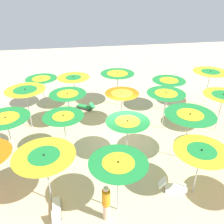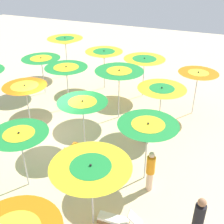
% 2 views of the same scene
% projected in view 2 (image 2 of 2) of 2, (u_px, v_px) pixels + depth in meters
% --- Properties ---
extents(ground, '(43.16, 43.16, 0.04)m').
position_uv_depth(ground, '(58.00, 136.00, 12.84)').
color(ground, beige).
extents(beach_umbrella_0, '(2.27, 2.27, 2.56)m').
position_uv_depth(beach_umbrella_0, '(65.00, 41.00, 17.98)').
color(beach_umbrella_0, '#B2B2B7').
rests_on(beach_umbrella_0, ground).
extents(beach_umbrella_1, '(2.15, 2.15, 2.18)m').
position_uv_depth(beach_umbrella_1, '(41.00, 61.00, 15.79)').
color(beach_umbrella_1, '#B2B2B7').
rests_on(beach_umbrella_1, ground).
extents(beach_umbrella_5, '(2.18, 2.18, 2.36)m').
position_uv_depth(beach_umbrella_5, '(104.00, 55.00, 16.31)').
color(beach_umbrella_5, '#B2B2B7').
rests_on(beach_umbrella_5, ground).
extents(beach_umbrella_6, '(2.16, 2.16, 2.35)m').
position_uv_depth(beach_umbrella_6, '(66.00, 71.00, 14.15)').
color(beach_umbrella_6, '#B2B2B7').
rests_on(beach_umbrella_6, ground).
extents(beach_umbrella_7, '(1.97, 1.97, 2.18)m').
position_uv_depth(beach_umbrella_7, '(25.00, 89.00, 12.57)').
color(beach_umbrella_7, '#B2B2B7').
rests_on(beach_umbrella_7, ground).
extents(beach_umbrella_10, '(2.28, 2.28, 2.29)m').
position_uv_depth(beach_umbrella_10, '(144.00, 62.00, 15.40)').
color(beach_umbrella_10, '#B2B2B7').
rests_on(beach_umbrella_10, ground).
extents(beach_umbrella_11, '(2.29, 2.29, 2.56)m').
position_uv_depth(beach_umbrella_11, '(119.00, 74.00, 13.15)').
color(beach_umbrella_11, '#B2B2B7').
rests_on(beach_umbrella_11, ground).
extents(beach_umbrella_12, '(2.04, 2.04, 2.17)m').
position_uv_depth(beach_umbrella_12, '(83.00, 105.00, 11.28)').
color(beach_umbrella_12, '#B2B2B7').
rests_on(beach_umbrella_12, ground).
extents(beach_umbrella_13, '(1.93, 1.93, 2.27)m').
position_uv_depth(beach_umbrella_13, '(20.00, 139.00, 9.19)').
color(beach_umbrella_13, '#B2B2B7').
rests_on(beach_umbrella_13, ground).
extents(beach_umbrella_15, '(1.93, 1.93, 2.30)m').
position_uv_depth(beach_umbrella_15, '(198.00, 76.00, 13.63)').
color(beach_umbrella_15, '#B2B2B7').
rests_on(beach_umbrella_15, ground).
extents(beach_umbrella_16, '(2.11, 2.11, 2.27)m').
position_uv_depth(beach_umbrella_16, '(162.00, 92.00, 12.15)').
color(beach_umbrella_16, '#B2B2B7').
rests_on(beach_umbrella_16, ground).
extents(beach_umbrella_17, '(2.07, 2.07, 2.40)m').
position_uv_depth(beach_umbrella_17, '(148.00, 129.00, 9.42)').
color(beach_umbrella_17, '#B2B2B7').
rests_on(beach_umbrella_17, ground).
extents(beach_umbrella_18, '(2.27, 2.27, 2.34)m').
position_uv_depth(beach_umbrella_18, '(91.00, 171.00, 7.70)').
color(beach_umbrella_18, '#B2B2B7').
rests_on(beach_umbrella_18, ground).
extents(lounger_1, '(1.22, 0.61, 0.64)m').
position_uv_depth(lounger_1, '(148.00, 135.00, 12.55)').
color(lounger_1, silver).
rests_on(lounger_1, ground).
extents(lounger_2, '(1.17, 0.42, 0.52)m').
position_uv_depth(lounger_2, '(72.00, 150.00, 11.61)').
color(lounger_2, silver).
rests_on(lounger_2, ground).
extents(lounger_3, '(0.41, 1.39, 0.64)m').
position_uv_depth(lounger_3, '(117.00, 219.00, 8.60)').
color(lounger_3, olive).
rests_on(lounger_3, ground).
extents(beachgoer_0, '(0.30, 0.30, 1.82)m').
position_uv_depth(beachgoer_0, '(198.00, 222.00, 7.61)').
color(beachgoer_0, '#A3704C').
rests_on(beachgoer_0, ground).
extents(beachgoer_1, '(0.30, 0.30, 1.60)m').
position_uv_depth(beachgoer_1, '(150.00, 171.00, 9.58)').
color(beachgoer_1, beige).
rests_on(beachgoer_1, ground).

